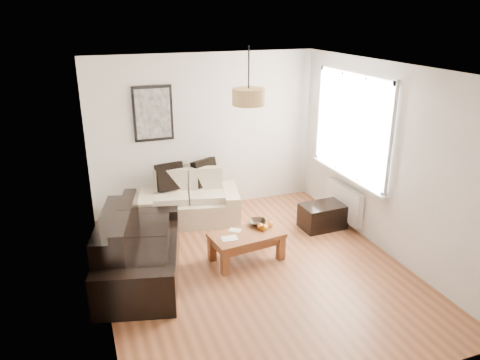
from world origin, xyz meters
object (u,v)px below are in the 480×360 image
object	(u,v)px
loveseat_cream	(189,198)
sofa_leather	(140,246)
ottoman	(323,216)
coffee_table	(246,247)

from	to	relation	value
loveseat_cream	sofa_leather	xyz separation A→B (m)	(-1.00, -1.39, 0.03)
ottoman	sofa_leather	bearing A→B (deg)	-171.94
sofa_leather	coffee_table	distance (m)	1.43
loveseat_cream	ottoman	size ratio (longest dim) A/B	2.31
ottoman	loveseat_cream	bearing A→B (deg)	152.42
loveseat_cream	ottoman	bearing A→B (deg)	-15.00
loveseat_cream	ottoman	distance (m)	2.13
coffee_table	ottoman	bearing A→B (deg)	19.36
ottoman	coffee_table	bearing A→B (deg)	-160.64
sofa_leather	coffee_table	xyz separation A→B (m)	(1.40, -0.11, -0.22)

